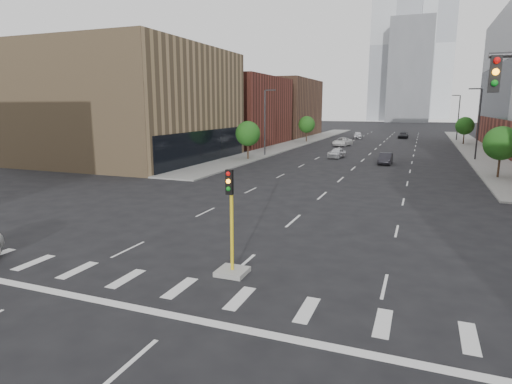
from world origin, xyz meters
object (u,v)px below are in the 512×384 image
Objects in this scene: car_far_left at (342,142)px; car_deep_right at (403,135)px; car_distant at (358,135)px; car_mid_right at (386,159)px; car_near_left at (337,153)px; median_traffic_signal at (232,252)px.

car_far_left reaches higher than car_deep_right.
car_far_left is 18.90m from car_distant.
car_mid_right reaches higher than car_deep_right.
car_far_left reaches higher than car_near_left.
car_deep_right is (3.10, 83.57, -0.30)m from median_traffic_signal.
car_mid_right is 0.95× the size of car_distant.
car_distant reaches higher than car_far_left.
car_mid_right is 0.88× the size of car_deep_right.
car_near_left is 0.97× the size of car_mid_right.
car_distant is at bearing 103.81° from car_mid_right.
car_far_left reaches higher than car_mid_right.
car_mid_right is (3.03, 38.19, -0.30)m from median_traffic_signal.
car_mid_right is at bearing -23.62° from car_near_left.
car_deep_right is 1.07× the size of car_distant.
car_far_left is 1.10× the size of car_deep_right.
median_traffic_signal is at bearing -93.13° from car_mid_right.
car_mid_right is at bearing -86.71° from car_deep_right.
car_near_left is 0.92× the size of car_distant.
car_mid_right is 24.36m from car_far_left.
median_traffic_signal is 38.31m from car_mid_right.
median_traffic_signal is at bearing -88.75° from car_deep_right.
car_near_left is at bearing -91.48° from car_distant.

